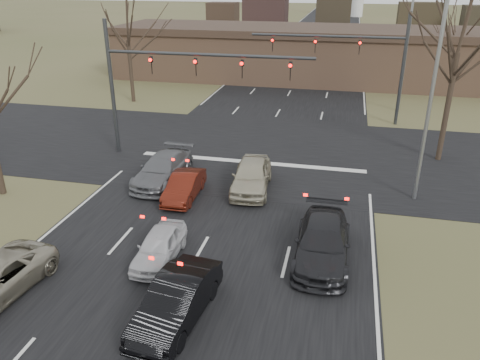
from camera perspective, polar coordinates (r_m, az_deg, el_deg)
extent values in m
plane|color=#4B4F2A|center=(16.95, -7.99, -13.91)|extent=(360.00, 360.00, 0.00)
cube|color=black|center=(73.32, 9.03, 15.50)|extent=(14.00, 300.00, 0.02)
cube|color=black|center=(29.74, 2.04, 3.58)|extent=(200.00, 14.00, 0.02)
cube|color=#91694E|center=(51.14, 9.45, 14.54)|extent=(42.00, 10.00, 4.60)
cube|color=#38281E|center=(50.79, 9.66, 17.48)|extent=(42.40, 10.40, 0.70)
cylinder|color=#383A3D|center=(29.54, -15.33, 10.69)|extent=(0.24, 0.24, 8.00)
cylinder|color=#383A3D|center=(26.86, -4.04, 14.99)|extent=(12.00, 0.18, 0.18)
imported|color=black|center=(28.11, -10.71, 13.60)|extent=(0.16, 0.20, 1.00)
imported|color=black|center=(27.18, -5.38, 13.55)|extent=(0.16, 0.20, 1.00)
imported|color=black|center=(26.48, 0.28, 13.38)|extent=(0.16, 0.20, 1.00)
imported|color=black|center=(26.04, 6.16, 13.07)|extent=(0.16, 0.20, 1.00)
cylinder|color=#383A3D|center=(36.17, 19.20, 12.52)|extent=(0.24, 0.24, 8.00)
cylinder|color=#383A3D|center=(35.69, 10.55, 16.86)|extent=(11.00, 0.18, 0.18)
imported|color=black|center=(35.74, 14.37, 15.41)|extent=(0.16, 0.20, 1.00)
imported|color=black|center=(35.82, 9.16, 15.85)|extent=(0.16, 0.20, 1.00)
imported|color=black|center=(36.17, 4.00, 16.16)|extent=(0.16, 0.20, 1.00)
cylinder|color=gray|center=(23.35, 22.21, 8.95)|extent=(0.18, 0.18, 10.00)
cylinder|color=gray|center=(40.00, 19.64, 14.91)|extent=(0.18, 0.18, 10.00)
cylinder|color=black|center=(29.87, 23.94, 7.96)|extent=(0.32, 0.32, 6.33)
cylinder|color=black|center=(42.30, -13.15, 12.77)|extent=(0.32, 0.32, 5.23)
cylinder|color=black|center=(49.05, 24.87, 12.53)|extent=(0.32, 0.32, 4.95)
imported|color=silver|center=(18.63, -9.80, -7.95)|extent=(1.57, 3.62, 1.22)
imported|color=black|center=(15.58, -7.75, -14.38)|extent=(1.97, 4.55, 1.46)
imported|color=black|center=(18.62, 10.02, -7.50)|extent=(2.10, 5.10, 1.48)
imported|color=slate|center=(25.36, -9.39, 1.32)|extent=(2.28, 5.14, 1.47)
imported|color=#50150B|center=(23.43, -6.82, -0.77)|extent=(1.43, 3.80, 1.24)
imported|color=#BAB397|center=(24.08, 1.40, 0.55)|extent=(2.26, 4.79, 1.58)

